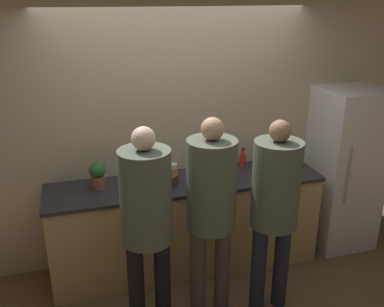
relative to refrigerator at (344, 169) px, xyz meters
The scene contains 15 objects.
ground_plane 1.97m from the refrigerator, 168.74° to the right, with size 14.00×14.00×0.00m, color brown.
wall_back 1.82m from the refrigerator, 169.22° to the left, with size 5.20×0.06×2.60m.
counter 1.78m from the refrigerator, behind, with size 2.62×0.66×0.94m.
refrigerator is the anchor object (origin of this frame).
person_left 2.38m from the refrigerator, 161.43° to the right, with size 0.39×0.39×1.74m.
person_center 1.88m from the refrigerator, 157.55° to the right, with size 0.39×0.39×1.76m.
person_right 1.45m from the refrigerator, 146.85° to the right, with size 0.39×0.39×1.72m.
fruit_bowl 1.95m from the refrigerator, behind, with size 0.27×0.27×0.14m.
utensil_crock 0.73m from the refrigerator, 163.94° to the left, with size 0.13×0.13×0.28m.
bottle_dark 0.53m from the refrigerator, behind, with size 0.06×0.06×0.15m.
bottle_red 1.11m from the refrigerator, 169.53° to the left, with size 0.07×0.07×0.20m.
bottle_amber 1.40m from the refrigerator, behind, with size 0.06×0.06×0.22m.
cup_red 0.89m from the refrigerator, behind, with size 0.07×0.07×0.10m.
cup_white 1.83m from the refrigerator, behind, with size 0.09×0.09×0.09m.
potted_plant 2.56m from the refrigerator, behind, with size 0.15×0.15×0.26m.
Camera 1 is at (-0.96, -3.23, 2.62)m, focal length 40.00 mm.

